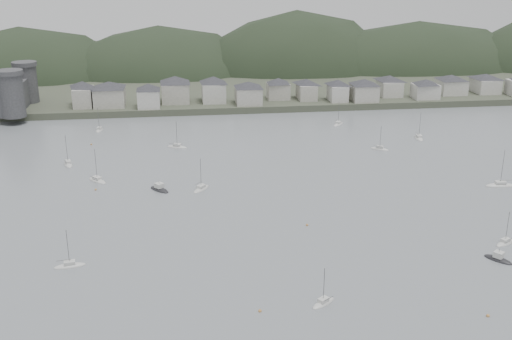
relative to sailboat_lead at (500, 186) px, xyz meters
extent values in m
plane|color=slate|center=(-75.66, -67.09, -0.17)|extent=(900.00, 900.00, 0.00)
cube|color=#383D2D|center=(-75.66, 227.91, 1.33)|extent=(900.00, 250.00, 3.00)
ellipsoid|color=black|center=(-186.53, 204.85, -10.31)|extent=(138.98, 92.48, 81.13)
ellipsoid|color=black|center=(-107.96, 205.77, -10.14)|extent=(132.08, 90.41, 79.74)
ellipsoid|color=black|center=(-25.01, 205.84, -12.85)|extent=(133.88, 88.37, 101.41)
ellipsoid|color=black|center=(50.29, 200.82, -10.49)|extent=(165.81, 81.78, 82.55)
cylinder|color=#343437|center=(-167.66, 98.91, 11.83)|extent=(10.00, 10.00, 18.00)
cylinder|color=#343437|center=(-167.66, 126.91, 11.33)|extent=(10.00, 10.00, 17.00)
cube|color=#343437|center=(-167.66, 112.91, 8.83)|extent=(3.50, 30.00, 12.00)
cube|color=gray|center=(-140.66, 114.87, 7.12)|extent=(8.34, 12.91, 8.59)
pyramid|color=#252529|center=(-140.66, 114.87, 12.92)|extent=(15.78, 15.78, 3.01)
cube|color=gray|center=(-128.98, 114.23, 7.01)|extent=(13.68, 13.35, 8.36)
pyramid|color=#252529|center=(-128.98, 114.23, 12.65)|extent=(20.07, 20.07, 2.93)
cube|color=#ACA8A1|center=(-111.24, 108.92, 6.87)|extent=(9.78, 10.20, 8.08)
pyramid|color=#252529|center=(-111.24, 108.92, 12.32)|extent=(14.83, 14.83, 2.83)
cube|color=gray|center=(-99.17, 118.55, 7.38)|extent=(12.59, 13.33, 9.09)
pyramid|color=#252529|center=(-99.17, 118.55, 13.51)|extent=(19.24, 19.24, 3.18)
cube|color=#ACA8A1|center=(-81.41, 117.01, 7.26)|extent=(10.74, 12.17, 8.87)
pyramid|color=#252529|center=(-81.41, 117.01, 13.25)|extent=(17.01, 17.01, 3.10)
cube|color=gray|center=(-65.74, 110.44, 6.67)|extent=(11.63, 12.09, 7.69)
pyramid|color=#252529|center=(-65.74, 110.44, 11.87)|extent=(17.61, 17.61, 2.69)
cube|color=gray|center=(-50.41, 119.10, 6.55)|extent=(10.37, 9.35, 7.44)
pyramid|color=#252529|center=(-50.41, 119.10, 11.57)|extent=(14.65, 14.65, 2.60)
cube|color=gray|center=(-37.03, 116.70, 6.44)|extent=(8.24, 12.20, 7.22)
pyramid|color=#252529|center=(-37.03, 116.70, 11.31)|extent=(15.17, 15.17, 2.53)
cube|color=#ACA8A1|center=(-23.16, 111.46, 6.56)|extent=(8.06, 10.91, 7.46)
pyramid|color=#252529|center=(-23.16, 111.46, 11.60)|extent=(14.08, 14.08, 2.61)
cube|color=gray|center=(-10.85, 109.97, 6.66)|extent=(11.73, 11.78, 7.66)
pyramid|color=#252529|center=(-10.85, 109.97, 11.83)|extent=(17.46, 17.46, 2.68)
cube|color=#ACA8A1|center=(4.97, 119.82, 6.50)|extent=(10.19, 13.02, 7.33)
pyramid|color=#252529|center=(4.97, 119.82, 11.44)|extent=(17.23, 17.23, 2.57)
cube|color=#ACA8A1|center=(19.89, 110.97, 6.27)|extent=(11.70, 9.81, 6.88)
pyramid|color=#252529|center=(19.89, 110.97, 10.91)|extent=(15.97, 15.97, 2.41)
cube|color=#ACA8A1|center=(36.74, 119.81, 6.33)|extent=(12.83, 12.48, 7.00)
pyramid|color=#252529|center=(36.74, 119.81, 11.05)|extent=(18.79, 18.79, 2.45)
cube|color=#ACA8A1|center=(55.07, 120.33, 6.31)|extent=(11.07, 13.50, 6.97)
pyramid|color=#252529|center=(55.07, 120.33, 11.02)|extent=(18.25, 18.25, 2.44)
ellipsoid|color=beige|center=(0.00, 0.00, -0.12)|extent=(9.45, 3.58, 1.86)
cube|color=beige|center=(0.00, 0.00, 1.11)|extent=(3.38, 2.25, 0.70)
cylinder|color=#3F3F42|center=(0.00, 0.00, 5.83)|extent=(0.12, 0.12, 11.60)
cylinder|color=#3F3F42|center=(1.66, 0.11, 1.66)|extent=(4.17, 0.38, 0.10)
ellipsoid|color=beige|center=(-31.04, 79.12, -0.12)|extent=(6.70, 7.42, 1.52)
cube|color=beige|center=(-31.04, 79.12, 0.94)|extent=(2.98, 3.12, 0.70)
cylinder|color=#3F3F42|center=(-31.04, 79.12, 4.78)|extent=(0.12, 0.12, 9.50)
cylinder|color=#3F3F42|center=(-31.91, 80.17, 1.49)|extent=(2.25, 2.71, 0.10)
ellipsoid|color=beige|center=(-70.63, -60.35, -0.12)|extent=(6.34, 5.45, 1.28)
cube|color=beige|center=(-70.63, -60.35, 0.82)|extent=(2.63, 2.46, 0.70)
cylinder|color=#3F3F42|center=(-70.63, -60.35, 4.02)|extent=(0.12, 0.12, 7.98)
cylinder|color=#3F3F42|center=(-69.71, -61.04, 1.37)|extent=(2.36, 1.80, 0.10)
ellipsoid|color=beige|center=(-99.34, 54.54, -0.12)|extent=(8.28, 5.45, 1.58)
cube|color=beige|center=(-99.34, 54.54, 0.97)|extent=(3.24, 2.69, 0.70)
cylinder|color=#3F3F42|center=(-99.34, 54.54, 4.98)|extent=(0.12, 0.12, 9.90)
cylinder|color=#3F3F42|center=(-100.65, 53.98, 1.52)|extent=(3.32, 1.49, 0.10)
ellipsoid|color=beige|center=(-124.84, -36.95, -0.12)|extent=(7.47, 3.43, 1.44)
cube|color=beige|center=(-124.84, -36.95, 0.90)|extent=(2.74, 1.97, 0.70)
cylinder|color=#3F3F42|center=(-124.84, -36.95, 4.52)|extent=(0.12, 0.12, 8.99)
cylinder|color=#3F3F42|center=(-126.12, -36.74, 1.45)|extent=(3.21, 0.62, 0.10)
ellipsoid|color=beige|center=(-19.15, -38.59, -0.12)|extent=(6.87, 5.12, 1.33)
cube|color=beige|center=(-19.15, -38.59, 0.85)|extent=(2.75, 2.42, 0.70)
cylinder|color=#3F3F42|center=(-19.15, -38.59, 4.20)|extent=(0.12, 0.12, 8.34)
cylinder|color=#3F3F42|center=(-18.10, -39.18, 1.40)|extent=(2.67, 1.55, 0.10)
ellipsoid|color=beige|center=(-130.79, 82.91, -0.12)|extent=(3.28, 7.68, 1.49)
cube|color=beige|center=(-130.79, 82.91, 0.92)|extent=(1.95, 2.79, 0.70)
cylinder|color=#3F3F42|center=(-130.79, 82.91, 4.68)|extent=(0.12, 0.12, 9.30)
cylinder|color=#3F3F42|center=(-130.62, 81.58, 1.47)|extent=(0.51, 3.33, 0.10)
ellipsoid|color=beige|center=(-124.94, 20.91, -0.12)|extent=(7.48, 8.06, 1.67)
cube|color=beige|center=(-124.94, 20.91, 1.01)|extent=(3.30, 3.41, 0.70)
cylinder|color=#3F3F42|center=(-124.94, 20.91, 5.24)|extent=(0.12, 0.12, 10.43)
cylinder|color=#3F3F42|center=(-125.92, 19.77, 1.56)|extent=(2.53, 2.91, 0.10)
ellipsoid|color=beige|center=(-24.90, 42.20, -0.12)|extent=(6.96, 5.96, 1.40)
cube|color=beige|center=(-24.90, 42.20, 0.88)|extent=(2.88, 2.69, 0.70)
cylinder|color=#3F3F42|center=(-24.90, 42.20, 4.40)|extent=(0.12, 0.12, 8.74)
cylinder|color=#3F3F42|center=(-25.91, 41.45, 1.43)|extent=(2.59, 1.95, 0.10)
ellipsoid|color=beige|center=(-5.05, 54.34, -0.12)|extent=(3.63, 8.56, 1.66)
cube|color=beige|center=(-5.05, 54.34, 1.01)|extent=(2.16, 3.10, 0.70)
cylinder|color=#3F3F42|center=(-5.05, 54.34, 5.22)|extent=(0.12, 0.12, 10.38)
cylinder|color=#3F3F42|center=(-5.23, 55.82, 1.56)|extent=(0.55, 3.72, 0.10)
ellipsoid|color=beige|center=(-92.46, 9.11, -0.12)|extent=(6.50, 7.82, 1.56)
cube|color=beige|center=(-92.46, 9.11, 0.96)|extent=(2.97, 3.22, 0.70)
cylinder|color=#3F3F42|center=(-92.46, 9.11, 4.90)|extent=(0.12, 0.12, 9.74)
cylinder|color=#3F3F42|center=(-93.27, 10.26, 1.51)|extent=(2.09, 2.93, 0.10)
ellipsoid|color=beige|center=(-136.71, 39.08, -0.12)|extent=(4.97, 8.62, 1.64)
cube|color=beige|center=(-136.71, 39.08, 1.00)|extent=(2.58, 3.28, 0.70)
cylinder|color=#3F3F42|center=(-136.71, 39.08, 5.16)|extent=(0.12, 0.12, 10.26)
cylinder|color=#3F3F42|center=(-137.15, 37.68, 1.55)|extent=(1.20, 3.55, 0.10)
ellipsoid|color=black|center=(-25.31, -46.78, -0.12)|extent=(6.13, 7.03, 1.52)
cube|color=beige|center=(-25.31, -46.78, 1.29)|extent=(2.79, 2.82, 1.40)
cylinder|color=#3F3F42|center=(-25.31, -46.78, 2.19)|extent=(0.10, 0.10, 1.20)
ellipsoid|color=black|center=(-105.19, 10.22, -0.12)|extent=(7.24, 7.94, 1.74)
cube|color=beige|center=(-105.19, 10.22, 1.40)|extent=(3.23, 3.25, 1.40)
cylinder|color=#3F3F42|center=(-105.19, 10.22, 2.30)|extent=(0.10, 0.10, 1.20)
sphere|color=#B87E3D|center=(-83.95, -61.58, -0.02)|extent=(0.70, 0.70, 0.70)
sphere|color=#B87E3D|center=(-39.28, -69.22, -0.02)|extent=(0.70, 0.70, 0.70)
sphere|color=#B87E3D|center=(-131.67, 62.41, -0.02)|extent=(0.70, 0.70, 0.70)
sphere|color=#B87E3D|center=(-65.81, -21.48, -0.02)|extent=(0.70, 0.70, 0.70)
sphere|color=#B87E3D|center=(-124.56, 12.78, -0.02)|extent=(0.70, 0.70, 0.70)
camera|label=1|loc=(-98.80, -168.77, 67.39)|focal=43.39mm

